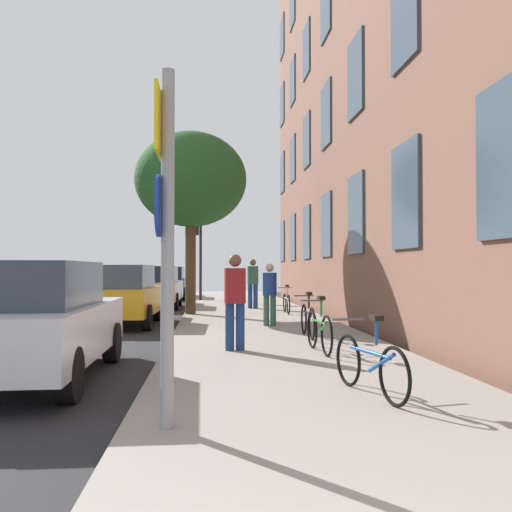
# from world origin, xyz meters

# --- Properties ---
(ground_plane) EXTENTS (41.80, 41.80, 0.00)m
(ground_plane) POSITION_xyz_m (-2.40, 15.00, 0.00)
(ground_plane) COLOR #332D28
(road_asphalt) EXTENTS (7.00, 38.00, 0.01)m
(road_asphalt) POSITION_xyz_m (-4.50, 15.00, 0.01)
(road_asphalt) COLOR #232326
(road_asphalt) RESTS_ON ground
(sidewalk) EXTENTS (4.20, 38.00, 0.12)m
(sidewalk) POSITION_xyz_m (1.10, 15.00, 0.06)
(sidewalk) COLOR gray
(sidewalk) RESTS_ON ground
(sign_post) EXTENTS (0.16, 0.60, 3.21)m
(sign_post) POSITION_xyz_m (-0.60, 4.05, 1.96)
(sign_post) COLOR gray
(sign_post) RESTS_ON sidewalk
(traffic_light) EXTENTS (0.43, 0.24, 3.78)m
(traffic_light) POSITION_xyz_m (-0.71, 24.61, 2.70)
(traffic_light) COLOR black
(traffic_light) RESTS_ON sidewalk
(tree_near) EXTENTS (3.51, 3.51, 5.71)m
(tree_near) POSITION_xyz_m (-0.80, 16.76, 4.32)
(tree_near) COLOR #4C3823
(tree_near) RESTS_ON sidewalk
(bicycle_0) EXTENTS (0.51, 1.67, 0.91)m
(bicycle_0) POSITION_xyz_m (1.59, 5.14, 0.47)
(bicycle_0) COLOR black
(bicycle_0) RESTS_ON sidewalk
(bicycle_1) EXTENTS (0.42, 1.66, 0.96)m
(bicycle_1) POSITION_xyz_m (1.65, 8.42, 0.49)
(bicycle_1) COLOR black
(bicycle_1) RESTS_ON sidewalk
(bicycle_2) EXTENTS (0.42, 1.70, 0.94)m
(bicycle_2) POSITION_xyz_m (1.83, 10.55, 0.49)
(bicycle_2) COLOR black
(bicycle_2) RESTS_ON sidewalk
(bicycle_3) EXTENTS (0.42, 1.57, 0.91)m
(bicycle_3) POSITION_xyz_m (2.22, 16.67, 0.47)
(bicycle_3) COLOR black
(bicycle_3) RESTS_ON sidewalk
(pedestrian_0) EXTENTS (0.45, 0.45, 1.67)m
(pedestrian_0) POSITION_xyz_m (0.24, 8.74, 1.07)
(pedestrian_0) COLOR navy
(pedestrian_0) RESTS_ON sidewalk
(pedestrian_1) EXTENTS (0.44, 0.44, 1.54)m
(pedestrian_1) POSITION_xyz_m (1.28, 12.88, 1.00)
(pedestrian_1) COLOR #33594C
(pedestrian_1) RESTS_ON sidewalk
(pedestrian_2) EXTENTS (0.55, 0.55, 1.76)m
(pedestrian_2) POSITION_xyz_m (1.34, 19.08, 1.12)
(pedestrian_2) COLOR navy
(pedestrian_2) RESTS_ON sidewalk
(car_0) EXTENTS (1.83, 4.43, 1.62)m
(car_0) POSITION_xyz_m (-2.58, 6.87, 0.84)
(car_0) COLOR silver
(car_0) RESTS_ON road_asphalt
(car_1) EXTENTS (1.97, 4.11, 1.62)m
(car_1) POSITION_xyz_m (-2.57, 14.30, 0.84)
(car_1) COLOR orange
(car_1) RESTS_ON road_asphalt
(car_2) EXTENTS (1.83, 4.02, 1.62)m
(car_2) POSITION_xyz_m (-2.24, 21.00, 0.84)
(car_2) COLOR silver
(car_2) RESTS_ON road_asphalt
(car_3) EXTENTS (1.83, 4.20, 1.62)m
(car_3) POSITION_xyz_m (-2.27, 27.66, 0.84)
(car_3) COLOR navy
(car_3) RESTS_ON road_asphalt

